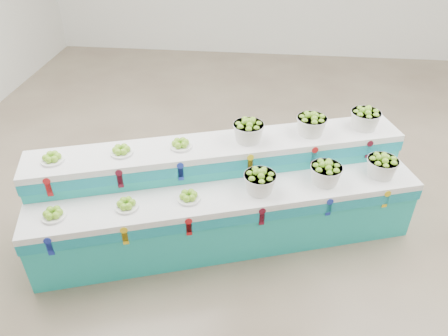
{
  "coord_description": "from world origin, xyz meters",
  "views": [
    {
      "loc": [
        -0.32,
        -4.36,
        3.4
      ],
      "look_at": [
        -0.71,
        -0.76,
        0.87
      ],
      "focal_mm": 34.47,
      "sensor_mm": 36.0,
      "label": 1
    }
  ],
  "objects_px": {
    "display_stand": "(224,195)",
    "plate_upper_mid": "(121,150)",
    "basket_upper_right": "(365,118)",
    "basket_lower_left": "(260,181)"
  },
  "relations": [
    {
      "from": "basket_lower_left",
      "to": "plate_upper_mid",
      "type": "relative_size",
      "value": 1.41
    },
    {
      "from": "display_stand",
      "to": "basket_upper_right",
      "type": "relative_size",
      "value": 12.34
    },
    {
      "from": "display_stand",
      "to": "basket_upper_right",
      "type": "bearing_deg",
      "value": 8.62
    },
    {
      "from": "plate_upper_mid",
      "to": "basket_upper_right",
      "type": "bearing_deg",
      "value": 17.87
    },
    {
      "from": "display_stand",
      "to": "basket_upper_right",
      "type": "xyz_separation_m",
      "value": [
        1.49,
        0.74,
        0.63
      ]
    },
    {
      "from": "display_stand",
      "to": "plate_upper_mid",
      "type": "height_order",
      "value": "plate_upper_mid"
    },
    {
      "from": "display_stand",
      "to": "plate_upper_mid",
      "type": "bearing_deg",
      "value": 166.11
    },
    {
      "from": "plate_upper_mid",
      "to": "basket_upper_right",
      "type": "distance_m",
      "value": 2.65
    },
    {
      "from": "display_stand",
      "to": "plate_upper_mid",
      "type": "xyz_separation_m",
      "value": [
        -1.04,
        -0.07,
        0.56
      ]
    },
    {
      "from": "basket_lower_left",
      "to": "basket_upper_right",
      "type": "relative_size",
      "value": 1.0
    }
  ]
}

